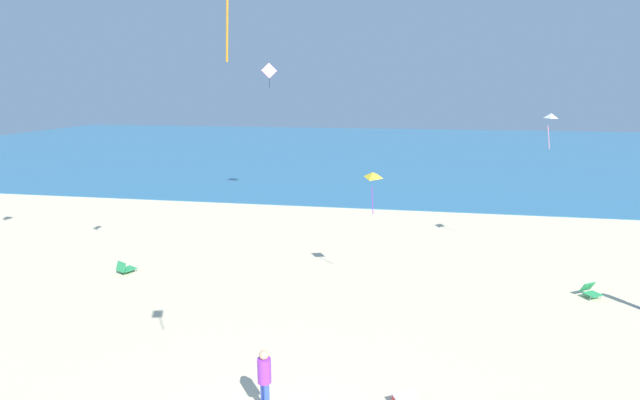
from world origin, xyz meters
The scene contains 8 objects.
ground_plane centered at (0.00, 10.00, 0.00)m, with size 120.00×120.00×0.00m, color beige.
ocean_water centered at (0.00, 51.80, 0.03)m, with size 120.00×60.00×0.05m, color teal.
beach_chair_mid_beach centered at (-8.54, 9.43, 0.22)m, with size 0.78×0.82×0.52m.
beach_chair_far_right centered at (9.48, 10.16, 0.25)m, with size 0.76×0.78×0.54m.
person_0 centered at (-0.43, 2.03, 0.93)m, with size 0.45×0.45×1.61m.
kite_yellow centered at (1.51, 9.51, 4.38)m, with size 0.72×0.66×1.63m.
kite_pink centered at (-6.00, 23.00, 8.48)m, with size 0.92×0.45×1.53m.
kite_white centered at (8.54, 13.90, 6.31)m, with size 0.52×0.65×1.49m.
Camera 1 is at (2.50, -7.46, 7.48)m, focal length 26.87 mm.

